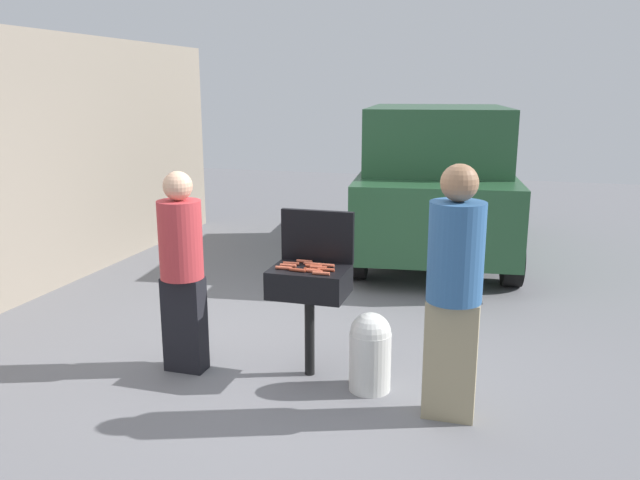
# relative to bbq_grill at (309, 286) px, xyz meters

# --- Properties ---
(ground_plane) EXTENTS (24.00, 24.00, 0.00)m
(ground_plane) POSITION_rel_bbq_grill_xyz_m (-0.27, 0.14, -0.75)
(ground_plane) COLOR slate
(house_wall_side) EXTENTS (0.24, 8.00, 2.88)m
(house_wall_side) POSITION_rel_bbq_grill_xyz_m (-3.59, 1.14, 0.69)
(house_wall_side) COLOR gray
(house_wall_side) RESTS_ON ground
(bbq_grill) EXTENTS (0.60, 0.44, 0.89)m
(bbq_grill) POSITION_rel_bbq_grill_xyz_m (0.00, 0.00, 0.00)
(bbq_grill) COLOR black
(bbq_grill) RESTS_ON ground
(grill_lid_open) EXTENTS (0.60, 0.05, 0.42)m
(grill_lid_open) POSITION_rel_bbq_grill_xyz_m (0.00, 0.22, 0.35)
(grill_lid_open) COLOR black
(grill_lid_open) RESTS_ON bbq_grill
(hot_dog_0) EXTENTS (0.13, 0.03, 0.03)m
(hot_dog_0) POSITION_rel_bbq_grill_xyz_m (-0.17, -0.01, 0.15)
(hot_dog_0) COLOR #C6593D
(hot_dog_0) RESTS_ON bbq_grill
(hot_dog_1) EXTENTS (0.13, 0.03, 0.03)m
(hot_dog_1) POSITION_rel_bbq_grill_xyz_m (-0.08, 0.14, 0.15)
(hot_dog_1) COLOR #C6593D
(hot_dog_1) RESTS_ON bbq_grill
(hot_dog_2) EXTENTS (0.13, 0.03, 0.03)m
(hot_dog_2) POSITION_rel_bbq_grill_xyz_m (0.03, 0.03, 0.15)
(hot_dog_2) COLOR #AD4228
(hot_dog_2) RESTS_ON bbq_grill
(hot_dog_3) EXTENTS (0.13, 0.04, 0.03)m
(hot_dog_3) POSITION_rel_bbq_grill_xyz_m (0.05, -0.08, 0.15)
(hot_dog_3) COLOR #AD4228
(hot_dog_3) RESTS_ON bbq_grill
(hot_dog_4) EXTENTS (0.13, 0.04, 0.03)m
(hot_dog_4) POSITION_rel_bbq_grill_xyz_m (-0.06, -0.11, 0.15)
(hot_dog_4) COLOR #AD4228
(hot_dog_4) RESTS_ON bbq_grill
(hot_dog_5) EXTENTS (0.13, 0.03, 0.03)m
(hot_dog_5) POSITION_rel_bbq_grill_xyz_m (-0.18, -0.09, 0.15)
(hot_dog_5) COLOR #C6593D
(hot_dog_5) RESTS_ON bbq_grill
(hot_dog_6) EXTENTS (0.13, 0.04, 0.03)m
(hot_dog_6) POSITION_rel_bbq_grill_xyz_m (0.07, -0.00, 0.15)
(hot_dog_6) COLOR #B74C33
(hot_dog_6) RESTS_ON bbq_grill
(hot_dog_7) EXTENTS (0.13, 0.04, 0.03)m
(hot_dog_7) POSITION_rel_bbq_grill_xyz_m (-0.17, 0.05, 0.15)
(hot_dog_7) COLOR #C6593D
(hot_dog_7) RESTS_ON bbq_grill
(hot_dog_8) EXTENTS (0.13, 0.04, 0.03)m
(hot_dog_8) POSITION_rel_bbq_grill_xyz_m (0.07, -0.11, 0.15)
(hot_dog_8) COLOR #B74C33
(hot_dog_8) RESTS_ON bbq_grill
(hot_dog_9) EXTENTS (0.13, 0.03, 0.03)m
(hot_dog_9) POSITION_rel_bbq_grill_xyz_m (0.11, 0.08, 0.15)
(hot_dog_9) COLOR #C6593D
(hot_dog_9) RESTS_ON bbq_grill
(hot_dog_10) EXTENTS (0.13, 0.04, 0.03)m
(hot_dog_10) POSITION_rel_bbq_grill_xyz_m (0.15, -0.04, 0.15)
(hot_dog_10) COLOR #AD4228
(hot_dog_10) RESTS_ON bbq_grill
(hot_dog_11) EXTENTS (0.13, 0.03, 0.03)m
(hot_dog_11) POSITION_rel_bbq_grill_xyz_m (0.14, -0.15, 0.15)
(hot_dog_11) COLOR #C6593D
(hot_dog_11) RESTS_ON bbq_grill
(hot_dog_12) EXTENTS (0.13, 0.04, 0.03)m
(hot_dog_12) POSITION_rel_bbq_grill_xyz_m (-0.01, 0.08, 0.15)
(hot_dog_12) COLOR #C6593D
(hot_dog_12) RESTS_ON bbq_grill
(propane_tank) EXTENTS (0.32, 0.32, 0.62)m
(propane_tank) POSITION_rel_bbq_grill_xyz_m (0.52, -0.12, -0.43)
(propane_tank) COLOR silver
(propane_tank) RESTS_ON ground
(person_left) EXTENTS (0.34, 0.34, 1.64)m
(person_left) POSITION_rel_bbq_grill_xyz_m (-1.00, -0.20, 0.14)
(person_left) COLOR black
(person_left) RESTS_ON ground
(person_right) EXTENTS (0.38, 0.38, 1.79)m
(person_right) POSITION_rel_bbq_grill_xyz_m (1.14, -0.37, 0.22)
(person_right) COLOR gray
(person_right) RESTS_ON ground
(parked_minivan) EXTENTS (2.47, 4.60, 2.02)m
(parked_minivan) POSITION_rel_bbq_grill_xyz_m (0.47, 4.30, 0.27)
(parked_minivan) COLOR #234C2D
(parked_minivan) RESTS_ON ground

